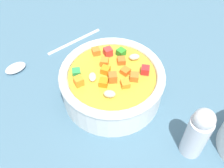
# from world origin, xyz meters

# --- Properties ---
(ground_plane) EXTENTS (1.40, 1.40, 0.02)m
(ground_plane) POSITION_xyz_m (0.00, 0.00, -0.01)
(ground_plane) COLOR #42667A
(soup_bowl_main) EXTENTS (0.17, 0.17, 0.07)m
(soup_bowl_main) POSITION_xyz_m (-0.00, -0.00, 0.03)
(soup_bowl_main) COLOR white
(soup_bowl_main) RESTS_ON ground_plane
(spoon) EXTENTS (0.21, 0.05, 0.01)m
(spoon) POSITION_xyz_m (0.09, -0.14, 0.00)
(spoon) COLOR silver
(spoon) RESTS_ON ground_plane
(pepper_shaker) EXTENTS (0.03, 0.03, 0.10)m
(pepper_shaker) POSITION_xyz_m (-0.05, 0.14, 0.05)
(pepper_shaker) COLOR silver
(pepper_shaker) RESTS_ON ground_plane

